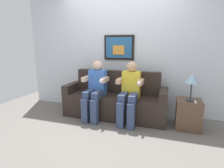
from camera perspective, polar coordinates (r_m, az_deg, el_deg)
ground_plane at (r=3.38m, az=-0.81°, el=-12.22°), size 5.70×5.70×0.00m
back_wall_assembly at (r=3.80m, az=2.91°, el=10.77°), size 4.38×0.10×2.60m
couch at (r=3.55m, az=0.89°, el=-5.55°), size 1.98×0.58×0.90m
person_on_left at (r=3.43m, az=-5.25°, el=-1.15°), size 0.46×0.56×1.11m
person_on_right at (r=3.23m, az=5.69°, el=-2.00°), size 0.46×0.56×1.11m
side_table_right at (r=3.35m, az=23.08°, el=-8.83°), size 0.40×0.40×0.50m
table_lamp at (r=3.15m, az=24.13°, el=1.31°), size 0.22×0.22×0.46m
spare_remote_on_table at (r=3.18m, az=24.91°, el=-5.13°), size 0.04×0.13×0.02m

